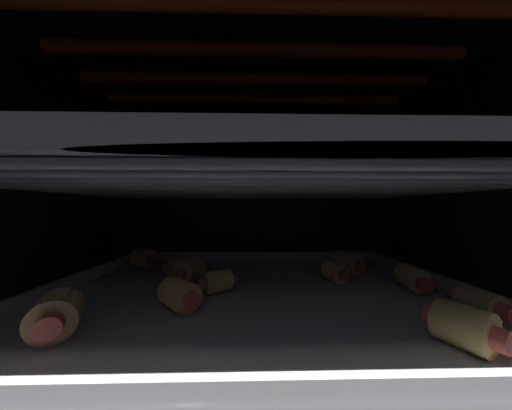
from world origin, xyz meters
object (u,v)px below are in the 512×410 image
at_px(oven_rack_lower, 257,299).
at_px(pig_in_blanket_lower_7, 144,258).
at_px(pig_in_blanket_upper_5, 153,170).
at_px(pig_in_blanket_lower_1, 347,263).
at_px(pig_in_blanket_lower_4, 464,326).
at_px(pig_in_blanket_lower_6, 190,270).
at_px(pig_in_blanket_upper_1, 198,180).
at_px(pig_in_blanket_upper_6, 245,137).
at_px(baking_tray_lower, 257,292).
at_px(pig_in_blanket_upper_2, 300,173).
at_px(pig_in_blanket_lower_0, 413,279).
at_px(pig_in_blanket_upper_4, 301,160).
at_px(pig_in_blanket_lower_2, 217,281).
at_px(pig_in_blanket_lower_5, 479,303).
at_px(pig_in_blanket_lower_9, 179,266).
at_px(pig_in_blanket_lower_3, 57,315).
at_px(oven_rack_upper, 257,188).
at_px(pig_in_blanket_lower_10, 180,294).
at_px(pig_in_blanket_upper_0, 318,163).
at_px(pig_in_blanket_upper_3, 348,182).
at_px(baking_tray_upper, 257,182).
at_px(heating_element, 257,66).
at_px(pig_in_blanket_lower_8, 335,272).

distance_m(oven_rack_lower, pig_in_blanket_lower_7, 0.22).
bearing_deg(pig_in_blanket_upper_5, pig_in_blanket_lower_1, 10.91).
distance_m(pig_in_blanket_lower_4, pig_in_blanket_lower_6, 0.29).
height_order(pig_in_blanket_upper_1, pig_in_blanket_upper_6, pig_in_blanket_upper_1).
distance_m(baking_tray_lower, pig_in_blanket_upper_2, 0.18).
height_order(pig_in_blanket_lower_0, pig_in_blanket_upper_4, pig_in_blanket_upper_4).
distance_m(pig_in_blanket_lower_2, pig_in_blanket_lower_5, 0.27).
height_order(pig_in_blanket_lower_9, pig_in_blanket_upper_2, pig_in_blanket_upper_2).
height_order(pig_in_blanket_lower_3, oven_rack_upper, oven_rack_upper).
height_order(pig_in_blanket_lower_10, pig_in_blanket_upper_0, pig_in_blanket_upper_0).
distance_m(pig_in_blanket_upper_3, pig_in_blanket_upper_6, 0.33).
bearing_deg(pig_in_blanket_upper_3, pig_in_blanket_lower_9, -167.44).
distance_m(oven_rack_lower, baking_tray_upper, 0.15).
distance_m(heating_element, pig_in_blanket_lower_3, 0.33).
bearing_deg(pig_in_blanket_lower_5, baking_tray_upper, 160.32).
relative_size(pig_in_blanket_upper_0, pig_in_blanket_upper_1, 1.29).
distance_m(pig_in_blanket_upper_1, pig_in_blanket_upper_3, 0.27).
height_order(pig_in_blanket_lower_1, pig_in_blanket_lower_3, pig_in_blanket_lower_3).
bearing_deg(pig_in_blanket_upper_3, pig_in_blanket_lower_1, -115.13).
bearing_deg(baking_tray_upper, pig_in_blanket_lower_6, 159.05).
relative_size(pig_in_blanket_lower_4, pig_in_blanket_lower_6, 1.06).
relative_size(heating_element, pig_in_blanket_lower_2, 9.45).
xyz_separation_m(pig_in_blanket_upper_0, pig_in_blanket_upper_1, (-0.17, 0.14, -0.00)).
xyz_separation_m(pig_in_blanket_lower_3, baking_tray_upper, (0.16, 0.10, 0.12)).
distance_m(pig_in_blanket_lower_4, pig_in_blanket_lower_8, 0.16).
xyz_separation_m(heating_element, oven_rack_upper, (0.00, 0.00, -0.16)).
xyz_separation_m(heating_element, baking_tray_upper, (0.00, 0.00, -0.15)).
relative_size(pig_in_blanket_lower_8, baking_tray_upper, 0.10).
xyz_separation_m(pig_in_blanket_lower_10, pig_in_blanket_upper_1, (-0.02, 0.17, 0.14)).
distance_m(baking_tray_lower, pig_in_blanket_lower_0, 0.20).
bearing_deg(oven_rack_upper, pig_in_blanket_lower_2, -172.11).
bearing_deg(pig_in_blanket_lower_1, pig_in_blanket_lower_2, -157.72).
bearing_deg(pig_in_blanket_lower_7, pig_in_blanket_lower_3, -82.51).
bearing_deg(pig_in_blanket_lower_7, pig_in_blanket_lower_8, -14.98).
relative_size(pig_in_blanket_lower_8, pig_in_blanket_upper_5, 1.02).
bearing_deg(pig_in_blanket_lower_5, pig_in_blanket_lower_4, -141.44).
distance_m(pig_in_blanket_lower_4, pig_in_blanket_lower_10, 0.24).
bearing_deg(pig_in_blanket_lower_4, pig_in_blanket_lower_3, 175.76).
bearing_deg(pig_in_blanket_lower_3, oven_rack_lower, 31.47).
xyz_separation_m(pig_in_blanket_lower_9, pig_in_blanket_upper_5, (-0.02, -0.05, 0.14)).
height_order(pig_in_blanket_lower_1, pig_in_blanket_upper_0, pig_in_blanket_upper_0).
bearing_deg(pig_in_blanket_lower_5, pig_in_blanket_upper_1, 148.50).
bearing_deg(oven_rack_upper, pig_in_blanket_upper_2, 35.21).
bearing_deg(oven_rack_lower, heating_element, -90.00).
xyz_separation_m(pig_in_blanket_lower_9, oven_rack_upper, (0.12, -0.07, 0.11)).
distance_m(oven_rack_lower, pig_in_blanket_upper_5, 0.22).
height_order(pig_in_blanket_lower_10, pig_in_blanket_upper_5, pig_in_blanket_upper_5).
xyz_separation_m(pig_in_blanket_upper_2, pig_in_blanket_upper_4, (-0.02, -0.11, -0.00)).
height_order(baking_tray_lower, pig_in_blanket_lower_3, pig_in_blanket_lower_3).
height_order(heating_element, pig_in_blanket_lower_6, heating_element).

